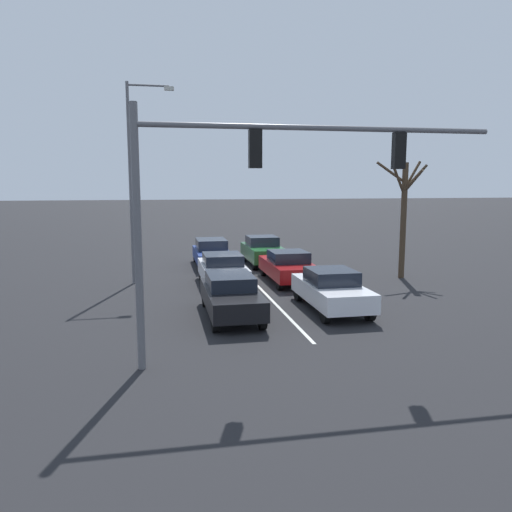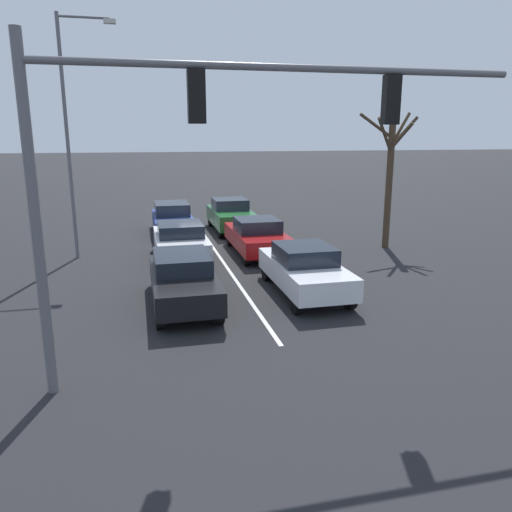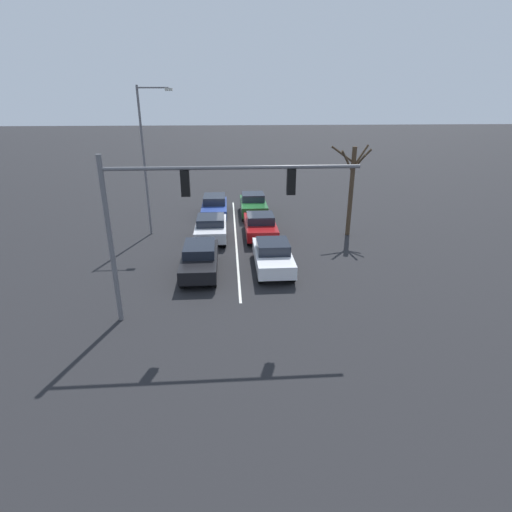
{
  "view_description": "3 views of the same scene",
  "coord_description": "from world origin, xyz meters",
  "px_view_note": "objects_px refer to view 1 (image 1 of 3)",
  "views": [
    {
      "loc": [
        4.39,
        26.04,
        4.68
      ],
      "look_at": [
        0.83,
        7.83,
        1.97
      ],
      "focal_mm": 35.0,
      "sensor_mm": 36.0,
      "label": 1
    },
    {
      "loc": [
        3.1,
        23.02,
        4.87
      ],
      "look_at": [
        -0.3,
        8.68,
        1.26
      ],
      "focal_mm": 35.0,
      "sensor_mm": 36.0,
      "label": 2
    },
    {
      "loc": [
        0.43,
        28.13,
        8.36
      ],
      "look_at": [
        -0.85,
        10.22,
        1.31
      ],
      "focal_mm": 28.0,
      "sensor_mm": 36.0,
      "label": 3
    }
  ],
  "objects_px": {
    "car_silver_midlane_second": "(223,269)",
    "car_darkgreen_leftlane_third": "(263,250)",
    "street_lamp_right_shoulder": "(135,171)",
    "car_black_midlane_front": "(231,295)",
    "car_maroon_leftlane_second": "(288,266)",
    "bare_tree_near": "(404,211)",
    "car_navy_midlane_third": "(212,253)",
    "traffic_signal_gantry": "(249,180)",
    "car_white_leftlane_front": "(331,289)"
  },
  "relations": [
    {
      "from": "car_black_midlane_front",
      "to": "car_darkgreen_leftlane_third",
      "type": "height_order",
      "value": "car_darkgreen_leftlane_third"
    },
    {
      "from": "traffic_signal_gantry",
      "to": "bare_tree_near",
      "type": "xyz_separation_m",
      "value": [
        -9.56,
        -10.12,
        -1.43
      ]
    },
    {
      "from": "car_black_midlane_front",
      "to": "car_white_leftlane_front",
      "type": "xyz_separation_m",
      "value": [
        -3.78,
        -0.17,
        0.0
      ]
    },
    {
      "from": "car_maroon_leftlane_second",
      "to": "car_navy_midlane_third",
      "type": "distance_m",
      "value": 6.1
    },
    {
      "from": "car_navy_midlane_third",
      "to": "bare_tree_near",
      "type": "relative_size",
      "value": 0.83
    },
    {
      "from": "car_silver_midlane_second",
      "to": "street_lamp_right_shoulder",
      "type": "distance_m",
      "value": 6.04
    },
    {
      "from": "traffic_signal_gantry",
      "to": "bare_tree_near",
      "type": "height_order",
      "value": "traffic_signal_gantry"
    },
    {
      "from": "car_darkgreen_leftlane_third",
      "to": "bare_tree_near",
      "type": "height_order",
      "value": "bare_tree_near"
    },
    {
      "from": "car_black_midlane_front",
      "to": "car_maroon_leftlane_second",
      "type": "xyz_separation_m",
      "value": [
        -3.57,
        -5.65,
        -0.03
      ]
    },
    {
      "from": "car_maroon_leftlane_second",
      "to": "car_navy_midlane_third",
      "type": "bearing_deg",
      "value": -59.49
    },
    {
      "from": "car_silver_midlane_second",
      "to": "car_darkgreen_leftlane_third",
      "type": "bearing_deg",
      "value": -118.95
    },
    {
      "from": "car_maroon_leftlane_second",
      "to": "street_lamp_right_shoulder",
      "type": "relative_size",
      "value": 0.51
    },
    {
      "from": "street_lamp_right_shoulder",
      "to": "bare_tree_near",
      "type": "xyz_separation_m",
      "value": [
        -12.83,
        1.12,
        -1.93
      ]
    },
    {
      "from": "car_white_leftlane_front",
      "to": "traffic_signal_gantry",
      "type": "height_order",
      "value": "traffic_signal_gantry"
    },
    {
      "from": "car_navy_midlane_third",
      "to": "traffic_signal_gantry",
      "type": "xyz_separation_m",
      "value": [
        0.65,
        15.46,
        3.98
      ]
    },
    {
      "from": "car_silver_midlane_second",
      "to": "bare_tree_near",
      "type": "distance_m",
      "value": 9.35
    },
    {
      "from": "street_lamp_right_shoulder",
      "to": "car_black_midlane_front",
      "type": "bearing_deg",
      "value": 117.23
    },
    {
      "from": "car_white_leftlane_front",
      "to": "street_lamp_right_shoulder",
      "type": "relative_size",
      "value": 0.49
    },
    {
      "from": "car_white_leftlane_front",
      "to": "car_navy_midlane_third",
      "type": "relative_size",
      "value": 0.95
    },
    {
      "from": "car_silver_midlane_second",
      "to": "car_darkgreen_leftlane_third",
      "type": "height_order",
      "value": "car_darkgreen_leftlane_third"
    },
    {
      "from": "car_darkgreen_leftlane_third",
      "to": "street_lamp_right_shoulder",
      "type": "xyz_separation_m",
      "value": [
        6.89,
        4.24,
        4.42
      ]
    },
    {
      "from": "bare_tree_near",
      "to": "car_maroon_leftlane_second",
      "type": "bearing_deg",
      "value": -0.76
    },
    {
      "from": "car_navy_midlane_third",
      "to": "car_maroon_leftlane_second",
      "type": "bearing_deg",
      "value": 120.51
    },
    {
      "from": "car_maroon_leftlane_second",
      "to": "bare_tree_near",
      "type": "distance_m",
      "value": 6.35
    },
    {
      "from": "car_white_leftlane_front",
      "to": "car_silver_midlane_second",
      "type": "xyz_separation_m",
      "value": [
        3.39,
        -5.23,
        -0.01
      ]
    },
    {
      "from": "traffic_signal_gantry",
      "to": "car_navy_midlane_third",
      "type": "bearing_deg",
      "value": -92.4
    },
    {
      "from": "car_maroon_leftlane_second",
      "to": "traffic_signal_gantry",
      "type": "distance_m",
      "value": 11.58
    },
    {
      "from": "car_black_midlane_front",
      "to": "traffic_signal_gantry",
      "type": "relative_size",
      "value": 0.49
    },
    {
      "from": "traffic_signal_gantry",
      "to": "car_darkgreen_leftlane_third",
      "type": "bearing_deg",
      "value": -103.18
    },
    {
      "from": "car_maroon_leftlane_second",
      "to": "street_lamp_right_shoulder",
      "type": "xyz_separation_m",
      "value": [
        7.02,
        -1.05,
        4.49
      ]
    },
    {
      "from": "car_black_midlane_front",
      "to": "street_lamp_right_shoulder",
      "type": "xyz_separation_m",
      "value": [
        3.44,
        -6.69,
        4.47
      ]
    },
    {
      "from": "car_navy_midlane_third",
      "to": "car_white_leftlane_front",
      "type": "bearing_deg",
      "value": 107.14
    },
    {
      "from": "car_navy_midlane_third",
      "to": "car_silver_midlane_second",
      "type": "bearing_deg",
      "value": 89.13
    },
    {
      "from": "car_navy_midlane_third",
      "to": "bare_tree_near",
      "type": "bearing_deg",
      "value": 149.1
    },
    {
      "from": "traffic_signal_gantry",
      "to": "car_silver_midlane_second",
      "type": "bearing_deg",
      "value": -93.25
    },
    {
      "from": "car_black_midlane_front",
      "to": "car_darkgreen_leftlane_third",
      "type": "distance_m",
      "value": 11.46
    },
    {
      "from": "car_maroon_leftlane_second",
      "to": "car_darkgreen_leftlane_third",
      "type": "xyz_separation_m",
      "value": [
        0.12,
        -5.28,
        0.07
      ]
    },
    {
      "from": "car_maroon_leftlane_second",
      "to": "street_lamp_right_shoulder",
      "type": "distance_m",
      "value": 8.4
    },
    {
      "from": "bare_tree_near",
      "to": "car_black_midlane_front",
      "type": "bearing_deg",
      "value": 30.69
    },
    {
      "from": "car_black_midlane_front",
      "to": "car_white_leftlane_front",
      "type": "height_order",
      "value": "car_white_leftlane_front"
    },
    {
      "from": "bare_tree_near",
      "to": "car_navy_midlane_third",
      "type": "bearing_deg",
      "value": -30.9
    },
    {
      "from": "car_silver_midlane_second",
      "to": "car_navy_midlane_third",
      "type": "distance_m",
      "value": 5.5
    },
    {
      "from": "car_silver_midlane_second",
      "to": "bare_tree_near",
      "type": "height_order",
      "value": "bare_tree_near"
    },
    {
      "from": "car_maroon_leftlane_second",
      "to": "car_darkgreen_leftlane_third",
      "type": "relative_size",
      "value": 1.02
    },
    {
      "from": "car_maroon_leftlane_second",
      "to": "car_navy_midlane_third",
      "type": "xyz_separation_m",
      "value": [
        3.1,
        -5.26,
        0.02
      ]
    },
    {
      "from": "car_silver_midlane_second",
      "to": "car_navy_midlane_third",
      "type": "xyz_separation_m",
      "value": [
        -0.08,
        -5.5,
        0.0
      ]
    },
    {
      "from": "car_maroon_leftlane_second",
      "to": "car_navy_midlane_third",
      "type": "height_order",
      "value": "car_navy_midlane_third"
    },
    {
      "from": "car_black_midlane_front",
      "to": "car_darkgreen_leftlane_third",
      "type": "relative_size",
      "value": 1.01
    },
    {
      "from": "car_black_midlane_front",
      "to": "car_maroon_leftlane_second",
      "type": "distance_m",
      "value": 6.68
    },
    {
      "from": "car_black_midlane_front",
      "to": "car_navy_midlane_third",
      "type": "distance_m",
      "value": 10.91
    }
  ]
}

